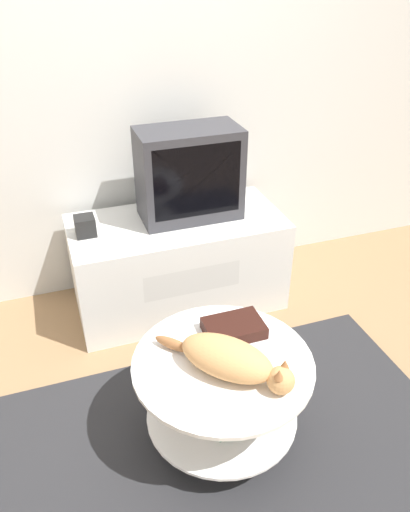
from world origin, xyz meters
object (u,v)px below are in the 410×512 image
Objects in this scene: dvd_box at (234,328)px; speaker at (85,226)px; tv at (189,174)px; cat at (232,359)px.

speaker is at bearing 119.18° from dvd_box.
tv is 5.24× the size of speaker.
tv reaches higher than cat.
cat is at bearing -69.99° from speaker.
dvd_box is (0.50, -0.89, -0.13)m from speaker.
speaker is (-0.60, -0.03, -0.20)m from tv.
speaker reaches higher than dvd_box.
cat is at bearing -114.22° from dvd_box.
cat is at bearing -99.63° from tv.
tv is at bearing 3.18° from speaker.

